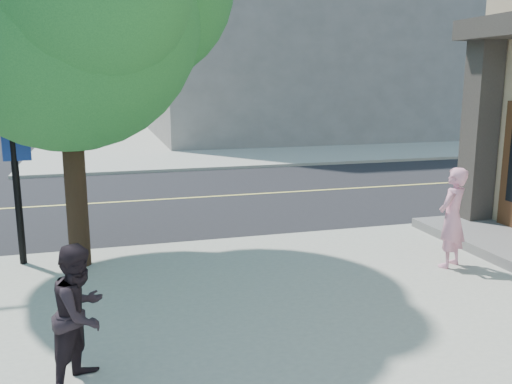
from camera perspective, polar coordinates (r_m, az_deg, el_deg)
name	(u,v)px	position (r m, az deg, el deg)	size (l,w,h in m)	color
road_ew	(23,208)	(15.21, -23.20, -1.52)	(140.00, 9.00, 0.01)	black
sidewalk_ne	(294,132)	(33.88, 4.00, 6.25)	(29.00, 25.00, 0.12)	#98998A
filler_ne	(301,14)	(34.60, 4.70, 18.07)	(18.00, 16.00, 14.00)	slate
man_on_phone	(452,218)	(9.67, 19.86, -2.54)	(0.62, 0.41, 1.70)	pink
pedestrian	(80,313)	(6.02, -17.91, -12.01)	(0.72, 0.56, 1.49)	black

